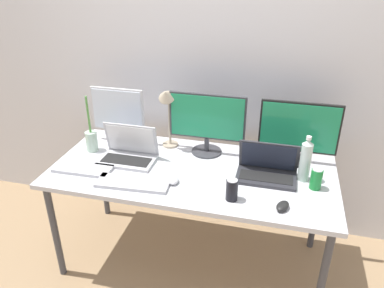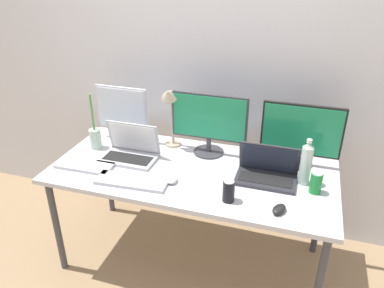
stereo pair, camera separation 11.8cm
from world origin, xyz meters
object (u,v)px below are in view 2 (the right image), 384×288
object	(u,v)px
soda_can_near_keyboard	(316,183)
monitor_left	(122,112)
monitor_center	(209,122)
laptop_secondary	(267,171)
keyboard_main	(132,181)
mouse_by_keyboard	(172,179)
work_desk	(192,177)
desk_lamp	(170,106)
mouse_by_laptop	(279,209)
laptop_silver	(131,150)
water_bottle	(306,163)
monitor_right	(301,134)
keyboard_aux	(85,166)
bamboo_vase	(95,137)
soda_can_by_laptop	(229,191)

from	to	relation	value
soda_can_near_keyboard	monitor_left	bearing A→B (deg)	167.62
monitor_center	laptop_secondary	size ratio (longest dim) A/B	1.42
soda_can_near_keyboard	laptop_secondary	bearing A→B (deg)	167.97
monitor_center	keyboard_main	world-z (taller)	monitor_center
laptop_secondary	mouse_by_keyboard	world-z (taller)	laptop_secondary
laptop_secondary	monitor_left	bearing A→B (deg)	167.53
work_desk	monitor_center	distance (m)	0.38
monitor_left	keyboard_main	size ratio (longest dim) A/B	0.92
work_desk	desk_lamp	distance (m)	0.50
desk_lamp	keyboard_main	bearing A→B (deg)	-97.21
keyboard_main	mouse_by_laptop	size ratio (longest dim) A/B	4.23
laptop_silver	mouse_by_keyboard	xyz separation A→B (m)	(0.36, -0.20, -0.04)
water_bottle	soda_can_near_keyboard	size ratio (longest dim) A/B	2.27
monitor_right	water_bottle	world-z (taller)	monitor_right
keyboard_main	monitor_left	bearing A→B (deg)	116.83
monitor_right	laptop_secondary	size ratio (longest dim) A/B	1.38
monitor_left	desk_lamp	distance (m)	0.38
monitor_center	keyboard_aux	xyz separation A→B (m)	(-0.70, -0.42, -0.22)
laptop_secondary	bamboo_vase	bearing A→B (deg)	177.51
laptop_silver	water_bottle	world-z (taller)	water_bottle
monitor_center	keyboard_main	distance (m)	0.64
mouse_by_laptop	desk_lamp	xyz separation A→B (m)	(-0.79, 0.52, 0.29)
laptop_secondary	laptop_silver	bearing A→B (deg)	-179.60
keyboard_main	soda_can_by_laptop	distance (m)	0.58
monitor_right	keyboard_main	world-z (taller)	monitor_right
mouse_by_keyboard	work_desk	bearing A→B (deg)	55.83
work_desk	mouse_by_laptop	xyz separation A→B (m)	(0.56, -0.27, 0.07)
work_desk	soda_can_by_laptop	world-z (taller)	soda_can_by_laptop
monitor_left	mouse_by_keyboard	xyz separation A→B (m)	(0.53, -0.44, -0.19)
keyboard_aux	soda_can_near_keyboard	bearing A→B (deg)	4.73
work_desk	bamboo_vase	world-z (taller)	bamboo_vase
keyboard_main	mouse_by_laptop	distance (m)	0.86
laptop_silver	bamboo_vase	bearing A→B (deg)	168.89
laptop_silver	soda_can_by_laptop	distance (m)	0.77
monitor_left	mouse_by_keyboard	world-z (taller)	monitor_left
laptop_secondary	water_bottle	xyz separation A→B (m)	(0.21, 0.02, 0.08)
keyboard_aux	monitor_center	bearing A→B (deg)	29.89
laptop_secondary	soda_can_by_laptop	size ratio (longest dim) A/B	2.82
mouse_by_keyboard	bamboo_vase	bearing A→B (deg)	147.02
water_bottle	bamboo_vase	xyz separation A→B (m)	(-1.40, 0.03, -0.05)
water_bottle	desk_lamp	xyz separation A→B (m)	(-0.90, 0.19, 0.17)
monitor_left	keyboard_aux	xyz separation A→B (m)	(-0.06, -0.44, -0.20)
keyboard_aux	bamboo_vase	world-z (taller)	bamboo_vase
laptop_secondary	mouse_by_laptop	size ratio (longest dim) A/B	3.51
monitor_left	mouse_by_laptop	world-z (taller)	monitor_left
monitor_right	bamboo_vase	world-z (taller)	monitor_right
monitor_left	soda_can_near_keyboard	xyz separation A→B (m)	(1.34, -0.29, -0.15)
work_desk	keyboard_aux	size ratio (longest dim) A/B	4.88
work_desk	monitor_left	size ratio (longest dim) A/B	4.45
laptop_secondary	keyboard_aux	world-z (taller)	laptop_secondary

